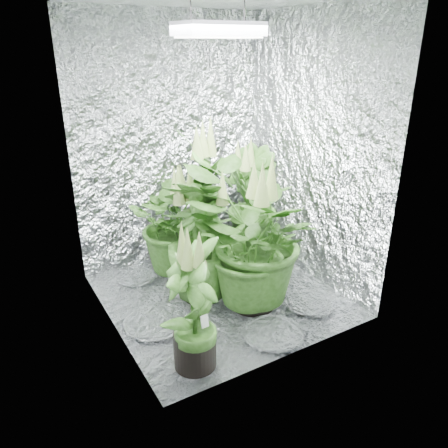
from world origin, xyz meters
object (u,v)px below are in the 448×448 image
at_px(grow_lamp, 219,30).
at_px(plant_c, 249,204).
at_px(plant_b, 206,207).
at_px(plant_a, 176,223).
at_px(plant_f, 194,307).
at_px(circulation_fan, 244,233).
at_px(plant_e, 254,240).
at_px(plant_d, 201,241).

distance_m(grow_lamp, plant_c, 1.55).
bearing_deg(plant_b, plant_a, 135.17).
distance_m(plant_f, circulation_fan, 1.67).
xyz_separation_m(grow_lamp, plant_c, (0.57, 0.48, -1.35)).
height_order(plant_c, plant_e, plant_e).
bearing_deg(plant_b, circulation_fan, 26.83).
xyz_separation_m(plant_e, plant_f, (-0.64, -0.36, -0.12)).
height_order(grow_lamp, plant_a, grow_lamp).
bearing_deg(plant_b, plant_d, -124.47).
xyz_separation_m(grow_lamp, plant_b, (0.08, 0.34, -1.24)).
bearing_deg(circulation_fan, plant_e, -132.94).
distance_m(plant_b, plant_f, 1.11).
height_order(plant_e, plant_f, plant_e).
distance_m(plant_a, plant_b, 0.29).
distance_m(plant_d, plant_e, 0.39).
height_order(plant_e, circulation_fan, plant_e).
relative_size(plant_b, plant_c, 1.21).
bearing_deg(plant_f, plant_b, 57.99).
bearing_deg(plant_a, plant_c, -3.29).
bearing_deg(circulation_fan, plant_c, -121.89).
height_order(plant_d, plant_f, plant_d).
height_order(plant_b, plant_e, plant_b).
bearing_deg(plant_e, plant_a, 107.80).
xyz_separation_m(grow_lamp, plant_e, (0.14, -0.23, -1.31)).
relative_size(grow_lamp, plant_e, 0.46).
height_order(grow_lamp, plant_e, grow_lamp).
bearing_deg(plant_e, plant_c, 58.67).
distance_m(plant_b, plant_c, 0.53).
bearing_deg(circulation_fan, plant_a, 174.31).
xyz_separation_m(plant_d, plant_f, (-0.39, -0.65, -0.06)).
xyz_separation_m(plant_e, circulation_fan, (0.48, 0.85, -0.38)).
height_order(plant_d, circulation_fan, plant_d).
xyz_separation_m(plant_a, plant_d, (-0.02, -0.46, 0.02)).
distance_m(grow_lamp, plant_b, 1.29).
bearing_deg(grow_lamp, plant_a, 101.06).
bearing_deg(circulation_fan, grow_lamp, -148.67).
xyz_separation_m(plant_a, plant_c, (0.67, -0.04, 0.04)).
distance_m(plant_c, plant_e, 0.83).
distance_m(plant_c, plant_f, 1.52).
relative_size(plant_e, plant_f, 1.25).
relative_size(plant_c, plant_e, 0.94).
bearing_deg(plant_f, plant_c, 44.71).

